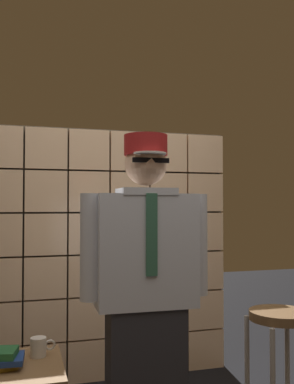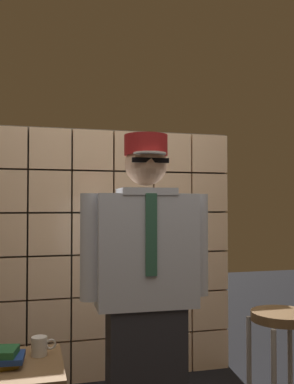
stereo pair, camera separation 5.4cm
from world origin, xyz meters
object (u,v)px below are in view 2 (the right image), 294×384
at_px(bar_stool, 282,346).
at_px(standing_person, 146,293).
at_px(coffee_mug, 40,346).
at_px(side_table, 8,381).

bearing_deg(bar_stool, standing_person, 179.41).
xyz_separation_m(standing_person, coffee_mug, (-0.52, 0.16, -0.27)).
xyz_separation_m(bar_stool, side_table, (-1.44, 0.07, -0.07)).
distance_m(side_table, coffee_mug, 0.22).
bearing_deg(coffee_mug, bar_stool, -7.38).
relative_size(standing_person, coffee_mug, 13.36).
distance_m(standing_person, coffee_mug, 0.61).
distance_m(bar_stool, coffee_mug, 1.30).
distance_m(standing_person, side_table, 0.78).
xyz_separation_m(side_table, coffee_mug, (0.15, 0.10, 0.12)).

